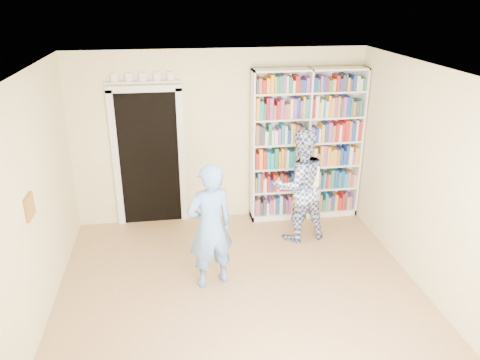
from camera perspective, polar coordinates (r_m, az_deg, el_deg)
name	(u,v)px	position (r m, az deg, el deg)	size (l,w,h in m)	color
floor	(245,310)	(5.69, 0.63, -15.53)	(5.00, 5.00, 0.00)	#AC8253
ceiling	(246,78)	(4.57, 0.77, 12.37)	(5.00, 5.00, 0.00)	white
wall_back	(220,138)	(7.30, -2.48, 5.17)	(4.50, 4.50, 0.00)	beige
wall_left	(23,220)	(5.15, -24.92, -4.43)	(5.00, 5.00, 0.00)	beige
wall_right	(442,193)	(5.76, 23.38, -1.44)	(5.00, 5.00, 0.00)	beige
bookshelf	(306,145)	(7.45, 8.07, 4.26)	(1.75, 0.33, 2.41)	white
doorway	(149,152)	(7.30, -11.07, 3.38)	(1.10, 0.08, 2.43)	black
wall_art	(30,207)	(5.30, -24.26, -2.99)	(0.03, 0.25, 0.25)	brown
man_blue	(210,227)	(5.72, -3.66, -5.69)	(0.59, 0.39, 1.62)	#608FD7
man_plaid	(300,186)	(6.84, 7.29, -0.68)	(0.82, 0.64, 1.69)	navy
paper_sheet	(312,177)	(6.62, 8.82, 0.32)	(0.22, 0.01, 0.31)	white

